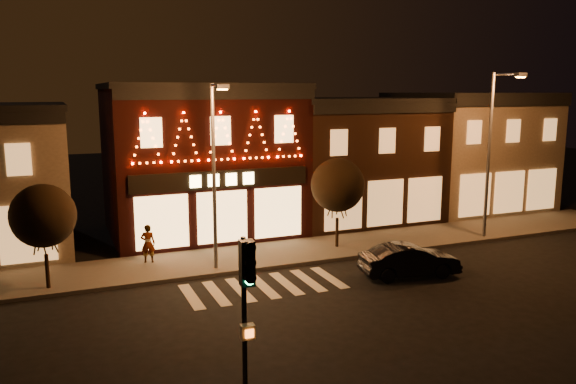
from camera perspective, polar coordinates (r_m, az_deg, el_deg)
ground at (r=20.10m, az=1.56°, el=-13.03°), size 120.00×120.00×0.00m
sidewalk_far at (r=27.76m, az=-1.43°, el=-6.26°), size 44.00×4.00×0.15m
building_pulp at (r=31.97m, az=-8.70°, el=3.29°), size 10.20×8.34×8.30m
building_right_a at (r=35.50m, az=6.38°, el=3.36°), size 9.20×8.28×7.50m
building_right_b at (r=40.59m, az=17.61°, el=4.00°), size 9.20×8.28×7.80m
traffic_signal_near at (r=13.00m, az=-4.22°, el=-10.40°), size 0.33×0.47×4.53m
streetlamp_mid at (r=24.41m, az=-7.35°, el=2.95°), size 0.51×1.84×8.08m
streetlamp_right at (r=31.58m, az=19.95°, el=4.71°), size 0.56×1.99×8.71m
tree_left at (r=24.16m, az=-23.41°, el=-2.22°), size 2.51×2.51×4.20m
tree_right at (r=28.27m, az=5.02°, el=0.69°), size 2.69×2.69×4.49m
dark_sedan at (r=25.15m, az=12.13°, el=-6.75°), size 4.44×2.12×1.41m
pedestrian at (r=26.77m, az=-13.90°, el=-5.05°), size 0.74×0.59×1.77m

